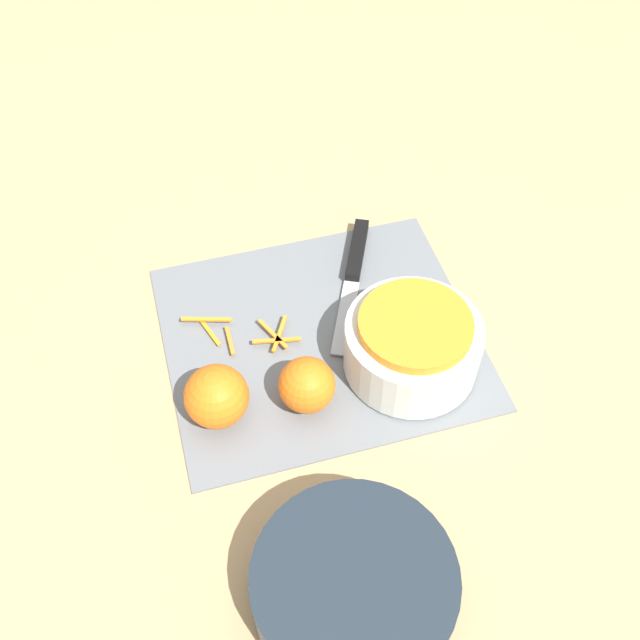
# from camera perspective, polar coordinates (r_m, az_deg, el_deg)

# --- Properties ---
(ground_plane) EXTENTS (4.00, 4.00, 0.00)m
(ground_plane) POSITION_cam_1_polar(r_m,az_deg,el_deg) (0.99, 0.00, -1.31)
(ground_plane) COLOR tan
(cutting_board) EXTENTS (0.40, 0.36, 0.01)m
(cutting_board) POSITION_cam_1_polar(r_m,az_deg,el_deg) (0.99, 0.00, -1.20)
(cutting_board) COLOR slate
(cutting_board) RESTS_ON ground_plane
(bowl_speckled) EXTENTS (0.17, 0.17, 0.09)m
(bowl_speckled) POSITION_cam_1_polar(r_m,az_deg,el_deg) (0.93, 7.07, -1.78)
(bowl_speckled) COLOR silver
(bowl_speckled) RESTS_ON cutting_board
(bowl_dark) EXTENTS (0.21, 0.21, 0.06)m
(bowl_dark) POSITION_cam_1_polar(r_m,az_deg,el_deg) (0.80, 2.58, -19.68)
(bowl_dark) COLOR #1E2833
(bowl_dark) RESTS_ON ground_plane
(knife) EXTENTS (0.12, 0.23, 0.02)m
(knife) POSITION_cam_1_polar(r_m,az_deg,el_deg) (1.06, 2.69, 4.41)
(knife) COLOR black
(knife) RESTS_ON cutting_board
(orange_left) EXTENTS (0.08, 0.08, 0.08)m
(orange_left) POSITION_cam_1_polar(r_m,az_deg,el_deg) (0.89, -7.89, -5.78)
(orange_left) COLOR orange
(orange_left) RESTS_ON cutting_board
(orange_right) EXTENTS (0.07, 0.07, 0.07)m
(orange_right) POSITION_cam_1_polar(r_m,az_deg,el_deg) (0.90, -1.01, -4.97)
(orange_right) COLOR orange
(orange_right) RESTS_ON cutting_board
(peel_pile) EXTENTS (0.15, 0.09, 0.01)m
(peel_pile) POSITION_cam_1_polar(r_m,az_deg,el_deg) (0.98, -5.61, -0.96)
(peel_pile) COLOR orange
(peel_pile) RESTS_ON cutting_board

